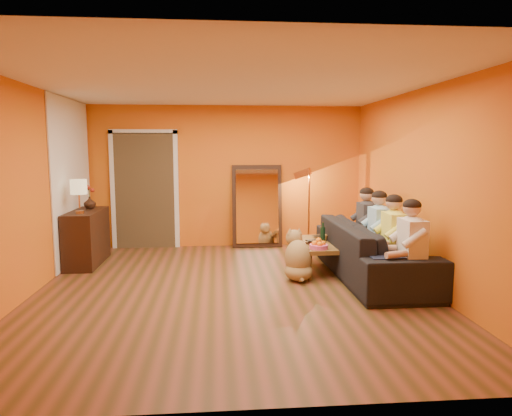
{
  "coord_description": "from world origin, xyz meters",
  "views": [
    {
      "loc": [
        -0.18,
        -5.72,
        1.8
      ],
      "look_at": [
        0.35,
        0.5,
        1.0
      ],
      "focal_mm": 32.0,
      "sensor_mm": 36.0,
      "label": 1
    }
  ],
  "objects": [
    {
      "name": "room_shell",
      "position": [
        0.0,
        0.37,
        1.3
      ],
      "size": [
        5.0,
        5.5,
        2.6
      ],
      "color": "brown",
      "rests_on": "ground"
    },
    {
      "name": "white_accent",
      "position": [
        -2.48,
        1.75,
        1.3
      ],
      "size": [
        0.02,
        1.9,
        2.58
      ],
      "primitive_type": "cube",
      "color": "white",
      "rests_on": "wall_left"
    },
    {
      "name": "doorway_recess",
      "position": [
        -1.5,
        2.83,
        1.05
      ],
      "size": [
        1.06,
        0.3,
        2.1
      ],
      "primitive_type": "cube",
      "color": "#3F2D19",
      "rests_on": "floor"
    },
    {
      "name": "door_jamb_left",
      "position": [
        -2.07,
        2.71,
        1.05
      ],
      "size": [
        0.08,
        0.06,
        2.2
      ],
      "primitive_type": "cube",
      "color": "white",
      "rests_on": "wall_back"
    },
    {
      "name": "door_jamb_right",
      "position": [
        -0.93,
        2.71,
        1.05
      ],
      "size": [
        0.08,
        0.06,
        2.2
      ],
      "primitive_type": "cube",
      "color": "white",
      "rests_on": "wall_back"
    },
    {
      "name": "door_header",
      "position": [
        -1.5,
        2.71,
        2.12
      ],
      "size": [
        1.22,
        0.06,
        0.08
      ],
      "primitive_type": "cube",
      "color": "white",
      "rests_on": "wall_back"
    },
    {
      "name": "mirror_frame",
      "position": [
        0.55,
        2.63,
        0.76
      ],
      "size": [
        0.92,
        0.27,
        1.51
      ],
      "primitive_type": "cube",
      "rotation": [
        -0.14,
        0.0,
        0.0
      ],
      "color": "black",
      "rests_on": "floor"
    },
    {
      "name": "mirror_glass",
      "position": [
        0.55,
        2.59,
        0.76
      ],
      "size": [
        0.78,
        0.21,
        1.35
      ],
      "primitive_type": "cube",
      "rotation": [
        -0.14,
        0.0,
        0.0
      ],
      "color": "white",
      "rests_on": "mirror_frame"
    },
    {
      "name": "sideboard",
      "position": [
        -2.24,
        1.55,
        0.42
      ],
      "size": [
        0.44,
        1.18,
        0.85
      ],
      "primitive_type": "cube",
      "color": "black",
      "rests_on": "floor"
    },
    {
      "name": "table_lamp",
      "position": [
        -2.24,
        1.25,
        1.1
      ],
      "size": [
        0.24,
        0.24,
        0.51
      ],
      "primitive_type": null,
      "color": "beige",
      "rests_on": "sideboard"
    },
    {
      "name": "sofa",
      "position": [
        2.0,
        0.44,
        0.39
      ],
      "size": [
        2.64,
        1.03,
        0.77
      ],
      "primitive_type": "imported",
      "rotation": [
        0.0,
        0.0,
        1.57
      ],
      "color": "black",
      "rests_on": "floor"
    },
    {
      "name": "coffee_table",
      "position": [
        1.33,
        0.9,
        0.21
      ],
      "size": [
        0.64,
        1.23,
        0.42
      ],
      "primitive_type": null,
      "rotation": [
        0.0,
        0.0,
        0.01
      ],
      "color": "brown",
      "rests_on": "floor"
    },
    {
      "name": "floor_lamp",
      "position": [
        1.44,
        2.22,
        0.72
      ],
      "size": [
        0.37,
        0.33,
        1.44
      ],
      "primitive_type": null,
      "rotation": [
        0.0,
        0.0,
        -0.36
      ],
      "color": "#CC7C3B",
      "rests_on": "floor"
    },
    {
      "name": "dog",
      "position": [
        0.93,
        0.41,
        0.36
      ],
      "size": [
        0.49,
        0.66,
        0.71
      ],
      "primitive_type": null,
      "rotation": [
        0.0,
        0.0,
        0.18
      ],
      "color": "#AE844E",
      "rests_on": "floor"
    },
    {
      "name": "person_far_left",
      "position": [
        2.13,
        -0.56,
        0.61
      ],
      "size": [
        0.7,
        0.44,
        1.22
      ],
      "primitive_type": null,
      "color": "silver",
      "rests_on": "sofa"
    },
    {
      "name": "person_mid_left",
      "position": [
        2.13,
        -0.01,
        0.61
      ],
      "size": [
        0.7,
        0.44,
        1.22
      ],
      "primitive_type": null,
      "color": "#F0F050",
      "rests_on": "sofa"
    },
    {
      "name": "person_mid_right",
      "position": [
        2.13,
        0.54,
        0.61
      ],
      "size": [
        0.7,
        0.44,
        1.22
      ],
      "primitive_type": null,
      "color": "#98CBEC",
      "rests_on": "sofa"
    },
    {
      "name": "person_far_right",
      "position": [
        2.13,
        1.09,
        0.61
      ],
      "size": [
        0.7,
        0.44,
        1.22
      ],
      "primitive_type": null,
      "color": "#302F34",
      "rests_on": "sofa"
    },
    {
      "name": "fruit_bowl",
      "position": [
        1.23,
        0.45,
        0.5
      ],
      "size": [
        0.26,
        0.26,
        0.16
      ],
      "primitive_type": null,
      "color": "#E6518C",
      "rests_on": "coffee_table"
    },
    {
      "name": "wine_bottle",
      "position": [
        1.38,
        0.85,
        0.58
      ],
      "size": [
        0.07,
        0.07,
        0.31
      ],
      "primitive_type": "cylinder",
      "color": "black",
      "rests_on": "coffee_table"
    },
    {
      "name": "tumbler",
      "position": [
        1.45,
        1.02,
        0.47
      ],
      "size": [
        0.11,
        0.11,
        0.09
      ],
      "primitive_type": "imported",
      "rotation": [
        0.0,
        0.0,
        0.12
      ],
      "color": "#B27F3F",
      "rests_on": "coffee_table"
    },
    {
      "name": "laptop",
      "position": [
        1.51,
        1.25,
        0.43
      ],
      "size": [
        0.4,
        0.33,
        0.03
      ],
      "primitive_type": "imported",
      "rotation": [
        0.0,
        0.0,
        0.38
      ],
      "color": "black",
      "rests_on": "coffee_table"
    },
    {
      "name": "book_lower",
      "position": [
        1.15,
        0.7,
        0.43
      ],
      "size": [
        0.26,
        0.29,
        0.02
      ],
      "primitive_type": "imported",
      "rotation": [
        0.0,
        0.0,
        0.36
      ],
      "color": "black",
      "rests_on": "coffee_table"
    },
    {
      "name": "book_mid",
      "position": [
        1.16,
        0.71,
        0.45
      ],
      "size": [
        0.21,
        0.27,
        0.02
      ],
      "primitive_type": "imported",
      "rotation": [
        0.0,
        0.0,
        0.05
      ],
      "color": "#9F2412",
      "rests_on": "book_lower"
    },
    {
      "name": "book_upper",
      "position": [
        1.15,
        0.69,
        0.47
      ],
      "size": [
        0.23,
        0.26,
        0.02
      ],
      "primitive_type": "imported",
      "rotation": [
        0.0,
        0.0,
        0.47
      ],
      "color": "black",
      "rests_on": "book_mid"
    },
    {
      "name": "vase",
      "position": [
        -2.24,
        1.8,
        0.95
      ],
      "size": [
        0.19,
        0.19,
        0.2
      ],
      "primitive_type": "imported",
      "color": "black",
      "rests_on": "sideboard"
    },
    {
      "name": "flowers",
      "position": [
        -2.24,
        1.8,
        1.17
      ],
      "size": [
        0.17,
        0.17,
        0.39
      ],
      "primitive_type": null,
      "color": "#9F2412",
      "rests_on": "vase"
    }
  ]
}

